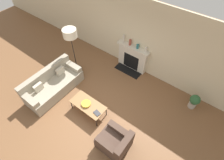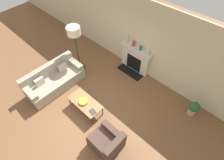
{
  "view_description": "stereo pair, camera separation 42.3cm",
  "coord_description": "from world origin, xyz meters",
  "px_view_note": "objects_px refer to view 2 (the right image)",
  "views": [
    {
      "loc": [
        2.37,
        -1.9,
        5.23
      ],
      "look_at": [
        -0.13,
        1.38,
        0.45
      ],
      "focal_mm": 28.0,
      "sensor_mm": 36.0,
      "label": 1
    },
    {
      "loc": [
        2.69,
        -1.63,
        5.23
      ],
      "look_at": [
        -0.13,
        1.38,
        0.45
      ],
      "focal_mm": 28.0,
      "sensor_mm": 36.0,
      "label": 2
    }
  ],
  "objects_px": {
    "mantel_vase_center_left": "(134,44)",
    "mantel_vase_left": "(127,39)",
    "floor_lamp": "(74,34)",
    "book": "(93,111)",
    "potted_plant": "(194,108)",
    "couch": "(54,80)",
    "mantel_vase_right": "(149,52)",
    "fireplace": "(135,59)",
    "coffee_table": "(85,103)",
    "mantel_vase_center_right": "(141,48)",
    "bowl": "(83,101)",
    "armchair_near": "(107,142)"
  },
  "relations": [
    {
      "from": "floor_lamp",
      "to": "mantel_vase_left",
      "type": "relative_size",
      "value": 5.91
    },
    {
      "from": "book",
      "to": "mantel_vase_left",
      "type": "distance_m",
      "value": 3.02
    },
    {
      "from": "fireplace",
      "to": "potted_plant",
      "type": "relative_size",
      "value": 2.31
    },
    {
      "from": "couch",
      "to": "mantel_vase_right",
      "type": "height_order",
      "value": "mantel_vase_right"
    },
    {
      "from": "bowl",
      "to": "mantel_vase_right",
      "type": "relative_size",
      "value": 1.49
    },
    {
      "from": "coffee_table",
      "to": "floor_lamp",
      "type": "height_order",
      "value": "floor_lamp"
    },
    {
      "from": "bowl",
      "to": "floor_lamp",
      "type": "distance_m",
      "value": 2.4
    },
    {
      "from": "mantel_vase_center_right",
      "to": "mantel_vase_right",
      "type": "bearing_deg",
      "value": 0.0
    },
    {
      "from": "coffee_table",
      "to": "mantel_vase_center_left",
      "type": "height_order",
      "value": "mantel_vase_center_left"
    },
    {
      "from": "bowl",
      "to": "mantel_vase_center_right",
      "type": "bearing_deg",
      "value": 86.31
    },
    {
      "from": "floor_lamp",
      "to": "armchair_near",
      "type": "bearing_deg",
      "value": -27.09
    },
    {
      "from": "mantel_vase_left",
      "to": "mantel_vase_center_left",
      "type": "distance_m",
      "value": 0.3
    },
    {
      "from": "mantel_vase_center_right",
      "to": "book",
      "type": "bearing_deg",
      "value": -83.49
    },
    {
      "from": "bowl",
      "to": "floor_lamp",
      "type": "bearing_deg",
      "value": 144.14
    },
    {
      "from": "coffee_table",
      "to": "mantel_vase_center_right",
      "type": "xyz_separation_m",
      "value": [
        0.13,
        2.69,
        0.76
      ]
    },
    {
      "from": "couch",
      "to": "potted_plant",
      "type": "bearing_deg",
      "value": -61.1
    },
    {
      "from": "mantel_vase_center_left",
      "to": "mantel_vase_right",
      "type": "height_order",
      "value": "mantel_vase_center_left"
    },
    {
      "from": "floor_lamp",
      "to": "mantel_vase_right",
      "type": "relative_size",
      "value": 9.46
    },
    {
      "from": "book",
      "to": "coffee_table",
      "type": "bearing_deg",
      "value": -179.21
    },
    {
      "from": "mantel_vase_right",
      "to": "potted_plant",
      "type": "height_order",
      "value": "mantel_vase_right"
    },
    {
      "from": "armchair_near",
      "to": "mantel_vase_left",
      "type": "bearing_deg",
      "value": -148.37
    },
    {
      "from": "floor_lamp",
      "to": "mantel_vase_center_left",
      "type": "height_order",
      "value": "floor_lamp"
    },
    {
      "from": "fireplace",
      "to": "mantel_vase_center_right",
      "type": "distance_m",
      "value": 0.66
    },
    {
      "from": "mantel_vase_center_left",
      "to": "mantel_vase_right",
      "type": "xyz_separation_m",
      "value": [
        0.68,
        0.0,
        -0.01
      ]
    },
    {
      "from": "coffee_table",
      "to": "mantel_vase_center_right",
      "type": "bearing_deg",
      "value": 87.14
    },
    {
      "from": "book",
      "to": "potted_plant",
      "type": "height_order",
      "value": "potted_plant"
    },
    {
      "from": "couch",
      "to": "mantel_vase_right",
      "type": "xyz_separation_m",
      "value": [
        2.12,
        2.78,
        0.86
      ]
    },
    {
      "from": "book",
      "to": "mantel_vase_center_left",
      "type": "relative_size",
      "value": 1.05
    },
    {
      "from": "armchair_near",
      "to": "book",
      "type": "xyz_separation_m",
      "value": [
        -0.96,
        0.35,
        0.14
      ]
    },
    {
      "from": "floor_lamp",
      "to": "potted_plant",
      "type": "xyz_separation_m",
      "value": [
        4.45,
        1.11,
        -1.32
      ]
    },
    {
      "from": "couch",
      "to": "potted_plant",
      "type": "height_order",
      "value": "couch"
    },
    {
      "from": "mantel_vase_center_left",
      "to": "mantel_vase_left",
      "type": "bearing_deg",
      "value": 180.0
    },
    {
      "from": "bowl",
      "to": "mantel_vase_center_left",
      "type": "distance_m",
      "value": 2.82
    },
    {
      "from": "mantel_vase_right",
      "to": "fireplace",
      "type": "bearing_deg",
      "value": -178.31
    },
    {
      "from": "mantel_vase_left",
      "to": "coffee_table",
      "type": "bearing_deg",
      "value": -79.41
    },
    {
      "from": "mantel_vase_center_left",
      "to": "potted_plant",
      "type": "bearing_deg",
      "value": -7.45
    },
    {
      "from": "floor_lamp",
      "to": "mantel_vase_center_right",
      "type": "xyz_separation_m",
      "value": [
        1.88,
        1.49,
        -0.49
      ]
    },
    {
      "from": "coffee_table",
      "to": "couch",
      "type": "bearing_deg",
      "value": -176.65
    },
    {
      "from": "armchair_near",
      "to": "floor_lamp",
      "type": "height_order",
      "value": "floor_lamp"
    },
    {
      "from": "fireplace",
      "to": "mantel_vase_center_right",
      "type": "relative_size",
      "value": 8.14
    },
    {
      "from": "mantel_vase_center_right",
      "to": "mantel_vase_right",
      "type": "height_order",
      "value": "mantel_vase_right"
    },
    {
      "from": "armchair_near",
      "to": "mantel_vase_left",
      "type": "xyz_separation_m",
      "value": [
        -1.91,
        3.1,
        0.93
      ]
    },
    {
      "from": "mantel_vase_left",
      "to": "mantel_vase_center_right",
      "type": "distance_m",
      "value": 0.64
    },
    {
      "from": "coffee_table",
      "to": "mantel_vase_center_left",
      "type": "relative_size",
      "value": 5.3
    },
    {
      "from": "mantel_vase_center_right",
      "to": "floor_lamp",
      "type": "bearing_deg",
      "value": -141.5
    },
    {
      "from": "couch",
      "to": "bowl",
      "type": "relative_size",
      "value": 7.09
    },
    {
      "from": "couch",
      "to": "mantel_vase_center_left",
      "type": "relative_size",
      "value": 9.57
    },
    {
      "from": "fireplace",
      "to": "coffee_table",
      "type": "xyz_separation_m",
      "value": [
        0.02,
        -2.67,
        -0.12
      ]
    },
    {
      "from": "bowl",
      "to": "book",
      "type": "distance_m",
      "value": 0.49
    },
    {
      "from": "coffee_table",
      "to": "bowl",
      "type": "distance_m",
      "value": 0.09
    }
  ]
}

